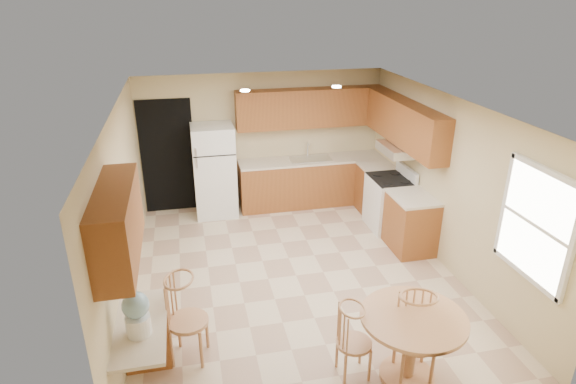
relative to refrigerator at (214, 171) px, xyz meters
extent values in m
plane|color=beige|center=(0.95, -2.40, -0.84)|extent=(5.50, 5.50, 0.00)
cube|color=white|center=(0.95, -2.40, 1.66)|extent=(4.50, 5.50, 0.02)
cube|color=#CEBC8B|center=(0.95, 0.35, 0.41)|extent=(4.50, 0.02, 2.50)
cube|color=#CEBC8B|center=(0.95, -5.15, 0.41)|extent=(4.50, 0.02, 2.50)
cube|color=#CEBC8B|center=(-1.30, -2.40, 0.41)|extent=(0.02, 5.50, 2.50)
cube|color=#CEBC8B|center=(3.20, -2.40, 0.41)|extent=(0.02, 5.50, 2.50)
cube|color=black|center=(-0.80, 0.34, 0.21)|extent=(0.90, 0.02, 2.10)
cube|color=brown|center=(1.83, 0.05, -0.40)|extent=(2.75, 0.60, 0.87)
cube|color=beige|center=(1.83, 0.05, 0.05)|extent=(2.75, 0.63, 0.04)
cube|color=brown|center=(2.90, -0.54, -0.40)|extent=(0.60, 0.59, 0.87)
cube|color=beige|center=(2.90, -0.54, 0.05)|extent=(0.63, 0.59, 0.04)
cube|color=brown|center=(2.90, -2.00, -0.40)|extent=(0.60, 0.80, 0.87)
cube|color=beige|center=(2.90, -2.00, 0.05)|extent=(0.63, 0.80, 0.04)
cube|color=brown|center=(1.83, 0.19, 1.01)|extent=(2.75, 0.33, 0.70)
cube|color=brown|center=(3.04, -1.19, 1.01)|extent=(0.33, 2.42, 0.70)
cube|color=brown|center=(-1.13, -4.00, 1.01)|extent=(0.33, 1.40, 0.70)
cube|color=silver|center=(1.80, 0.05, 0.08)|extent=(0.78, 0.44, 0.01)
cube|color=silver|center=(2.95, -1.22, 0.58)|extent=(0.50, 0.76, 0.14)
cube|color=brown|center=(-1.05, -3.72, -0.48)|extent=(0.48, 0.42, 0.72)
cube|color=beige|center=(-1.05, -4.10, -0.09)|extent=(0.50, 1.20, 0.04)
cube|color=white|center=(3.18, -4.25, 0.66)|extent=(0.05, 1.00, 1.20)
cube|color=white|center=(3.17, -4.25, 1.28)|extent=(0.05, 1.10, 0.06)
cube|color=white|center=(3.17, -4.25, 0.04)|extent=(0.05, 1.10, 0.06)
cube|color=white|center=(3.17, -4.78, 0.66)|extent=(0.05, 0.06, 1.28)
cube|color=white|center=(3.17, -3.72, 0.66)|extent=(0.05, 0.06, 1.28)
cylinder|color=white|center=(0.45, -1.20, 1.65)|extent=(0.14, 0.14, 0.02)
cylinder|color=white|center=(1.85, -1.20, 1.65)|extent=(0.14, 0.14, 0.02)
cube|color=white|center=(0.00, 0.00, 0.00)|extent=(0.74, 0.69, 1.67)
cube|color=black|center=(0.00, -0.35, 0.39)|extent=(0.72, 0.01, 0.02)
cube|color=silver|center=(-0.31, -0.36, 0.29)|extent=(0.03, 0.03, 0.18)
cube|color=silver|center=(-0.31, -0.36, 0.49)|extent=(0.03, 0.03, 0.14)
cube|color=white|center=(2.87, -1.22, -0.39)|extent=(0.65, 0.76, 0.90)
cube|color=black|center=(2.87, -1.22, 0.07)|extent=(0.64, 0.75, 0.02)
cube|color=white|center=(3.15, -1.22, 0.16)|extent=(0.06, 0.76, 0.18)
cylinder|color=tan|center=(1.65, -4.60, -0.80)|extent=(0.58, 0.58, 0.06)
cylinder|color=tan|center=(1.65, -4.60, -0.44)|extent=(0.15, 0.15, 0.72)
cylinder|color=tan|center=(1.65, -4.60, -0.05)|extent=(1.08, 1.08, 0.04)
cylinder|color=tan|center=(1.10, -4.42, -0.43)|extent=(0.38, 0.38, 0.04)
cylinder|color=tan|center=(0.96, -4.28, -0.63)|extent=(0.03, 0.03, 0.41)
cylinder|color=tan|center=(1.23, -4.28, -0.63)|extent=(0.03, 0.03, 0.41)
cylinder|color=tan|center=(0.96, -4.55, -0.63)|extent=(0.03, 0.03, 0.41)
cylinder|color=tan|center=(1.23, -4.55, -0.63)|extent=(0.03, 0.03, 0.41)
cylinder|color=tan|center=(1.70, -4.60, -0.37)|extent=(0.44, 0.44, 0.04)
cylinder|color=tan|center=(1.54, -4.44, -0.60)|extent=(0.04, 0.04, 0.47)
cylinder|color=tan|center=(1.85, -4.44, -0.60)|extent=(0.04, 0.04, 0.47)
cylinder|color=tan|center=(1.54, -4.76, -0.60)|extent=(0.04, 0.04, 0.47)
cylinder|color=tan|center=(1.85, -4.76, -0.60)|extent=(0.04, 0.04, 0.47)
cylinder|color=tan|center=(-0.60, -3.77, -0.35)|extent=(0.45, 0.45, 0.04)
cylinder|color=tan|center=(-0.76, -3.61, -0.59)|extent=(0.04, 0.04, 0.49)
cylinder|color=tan|center=(-0.44, -3.61, -0.59)|extent=(0.04, 0.04, 0.49)
cylinder|color=tan|center=(-0.76, -3.94, -0.59)|extent=(0.04, 0.04, 0.49)
cylinder|color=tan|center=(-0.44, -3.94, -0.59)|extent=(0.04, 0.04, 0.49)
cylinder|color=white|center=(-1.05, -4.23, 0.04)|extent=(0.24, 0.24, 0.20)
sphere|color=#7EACC4|center=(-1.05, -4.23, 0.27)|extent=(0.26, 0.26, 0.26)
cylinder|color=#7EACC4|center=(-1.05, -4.23, 0.43)|extent=(0.06, 0.06, 0.07)
camera|label=1|loc=(-0.45, -8.22, 3.01)|focal=30.00mm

